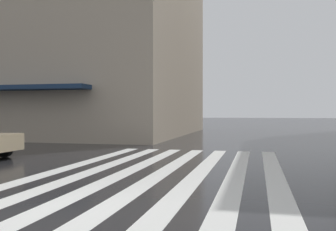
{
  "coord_description": "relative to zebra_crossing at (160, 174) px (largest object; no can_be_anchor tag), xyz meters",
  "views": [
    {
      "loc": [
        -5.78,
        -3.16,
        1.67
      ],
      "look_at": [
        7.84,
        0.09,
        1.55
      ],
      "focal_mm": 39.97,
      "sensor_mm": 36.0,
      "label": 1
    }
  ],
  "objects": [
    {
      "name": "zebra_crossing",
      "position": [
        0.0,
        0.0,
        0.0
      ],
      "size": [
        13.0,
        6.5,
        0.01
      ],
      "color": "silver",
      "rests_on": "ground_plane"
    },
    {
      "name": "ground_plane",
      "position": [
        -4.0,
        0.61,
        -0.0
      ],
      "size": [
        220.0,
        220.0,
        0.0
      ],
      "primitive_type": "plane",
      "color": "black"
    }
  ]
}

